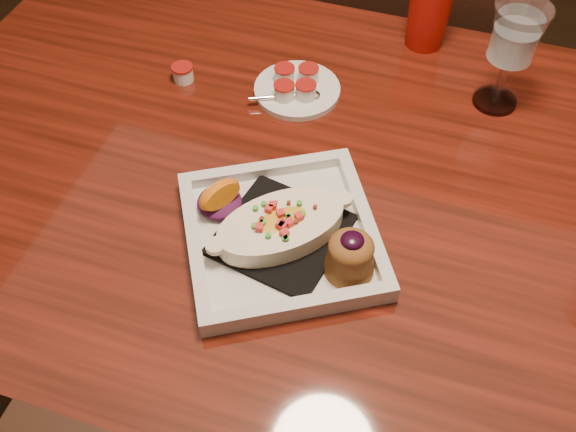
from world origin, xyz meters
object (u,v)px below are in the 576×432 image
(saucer, at_px, (296,88))
(chair_far, at_px, (413,65))
(table, at_px, (350,226))
(red_tumbler, at_px, (429,12))
(goblet, at_px, (514,39))
(plate, at_px, (288,234))

(saucer, bearing_deg, chair_far, 71.78)
(table, xyz_separation_m, red_tumbler, (0.03, 0.38, 0.16))
(goblet, distance_m, red_tumbler, 0.20)
(plate, bearing_deg, red_tumbler, 49.75)
(table, height_order, plate, plate)
(table, bearing_deg, chair_far, 90.00)
(chair_far, bearing_deg, red_tumbler, 96.96)
(table, xyz_separation_m, saucer, (-0.15, 0.17, 0.11))
(red_tumbler, bearing_deg, saucer, -130.89)
(plate, bearing_deg, saucer, 75.88)
(table, distance_m, saucer, 0.25)
(chair_far, distance_m, red_tumbler, 0.40)
(saucer, xyz_separation_m, red_tumbler, (0.18, 0.21, 0.05))
(table, distance_m, chair_far, 0.65)
(saucer, relative_size, red_tumbler, 1.12)
(table, xyz_separation_m, plate, (-0.06, -0.13, 0.12))
(table, bearing_deg, red_tumbler, 85.48)
(saucer, bearing_deg, table, -49.21)
(table, height_order, red_tumbler, red_tumbler)
(chair_far, xyz_separation_m, red_tumbler, (0.03, -0.25, 0.31))
(plate, bearing_deg, chair_far, 55.23)
(plate, height_order, saucer, plate)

